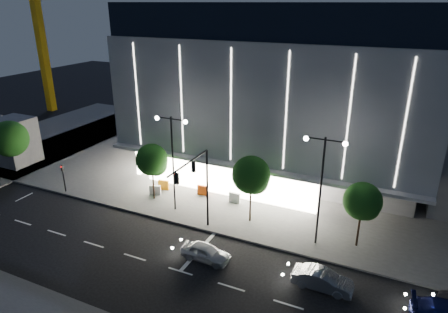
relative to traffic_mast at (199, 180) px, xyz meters
name	(u,v)px	position (x,y,z in m)	size (l,w,h in m)	color
ground	(168,253)	(-1.00, -3.34, -5.03)	(160.00, 160.00, 0.00)	black
sidewalk_museum	(308,158)	(4.00, 20.66, -4.95)	(70.00, 40.00, 0.15)	#474747
sidewalk_west	(11,152)	(-31.00, 6.66, -4.95)	(16.00, 50.00, 0.15)	#474747
museum	(293,85)	(1.98, 18.97, 4.25)	(30.00, 25.80, 18.00)	#4C4C51
traffic_mast	(199,180)	(0.00, 0.00, 0.00)	(0.33, 5.89, 7.07)	black
street_lamp_west	(172,150)	(-4.00, 2.66, 0.93)	(3.16, 0.36, 9.00)	black
street_lamp_east	(322,176)	(9.00, 2.66, 0.93)	(3.16, 0.36, 9.00)	black
ped_signal_far	(63,176)	(-16.00, 1.16, -3.14)	(0.22, 0.24, 3.00)	black
tree_left	(152,161)	(-6.97, 3.68, -0.99)	(3.02, 3.02, 5.72)	black
tree_mid	(251,177)	(3.03, 3.68, -0.69)	(3.25, 3.25, 6.15)	black
tree_right	(363,203)	(12.03, 3.68, -1.14)	(2.91, 2.91, 5.51)	black
car_lead	(205,252)	(2.00, -2.84, -4.38)	(1.53, 3.80, 1.30)	#B9BDC2
car_second	(322,280)	(10.58, -2.34, -4.36)	(1.41, 4.06, 1.34)	#A3A7AB
barrier_a	(164,185)	(-7.24, 5.72, -4.38)	(1.10, 0.25, 1.00)	orange
barrier_b	(155,190)	(-7.33, 4.32, -4.38)	(1.10, 0.25, 1.00)	silver
barrier_c	(203,190)	(-3.07, 6.32, -4.38)	(1.10, 0.25, 1.00)	#D6470B
barrier_d	(235,198)	(0.43, 6.18, -4.38)	(1.10, 0.25, 1.00)	silver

